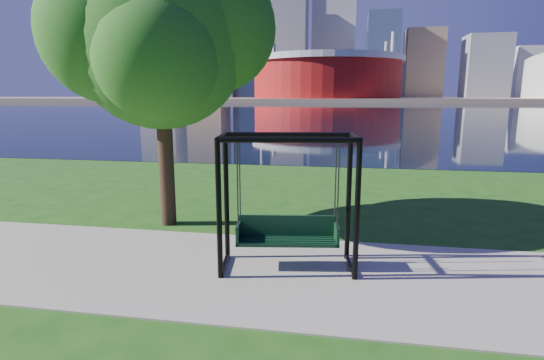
# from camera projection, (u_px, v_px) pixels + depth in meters

# --- Properties ---
(ground) EXTENTS (900.00, 900.00, 0.00)m
(ground) POSITION_uv_depth(u_px,v_px,m) (259.00, 262.00, 8.57)
(ground) COLOR #1E5114
(ground) RESTS_ON ground
(path) EXTENTS (120.00, 4.00, 0.03)m
(path) POSITION_uv_depth(u_px,v_px,m) (254.00, 271.00, 8.09)
(path) COLOR #9E937F
(path) RESTS_ON ground
(river) EXTENTS (900.00, 180.00, 0.02)m
(river) POSITION_uv_depth(u_px,v_px,m) (340.00, 109.00, 107.12)
(river) COLOR black
(river) RESTS_ON ground
(far_bank) EXTENTS (900.00, 228.00, 2.00)m
(far_bank) POSITION_uv_depth(u_px,v_px,m) (345.00, 99.00, 304.02)
(far_bank) COLOR #937F60
(far_bank) RESTS_ON ground
(stadium) EXTENTS (83.00, 83.00, 32.00)m
(stadium) POSITION_uv_depth(u_px,v_px,m) (327.00, 76.00, 234.53)
(stadium) COLOR maroon
(stadium) RESTS_ON far_bank
(skyline) EXTENTS (392.00, 66.00, 96.50)m
(skyline) POSITION_uv_depth(u_px,v_px,m) (341.00, 51.00, 310.87)
(skyline) COLOR gray
(skyline) RESTS_ON far_bank
(swing) EXTENTS (2.68, 1.46, 2.61)m
(swing) POSITION_uv_depth(u_px,v_px,m) (287.00, 205.00, 8.04)
(swing) COLOR black
(swing) RESTS_ON ground
(park_tree) EXTENTS (5.48, 4.95, 6.81)m
(park_tree) POSITION_uv_depth(u_px,v_px,m) (159.00, 36.00, 10.30)
(park_tree) COLOR black
(park_tree) RESTS_ON ground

